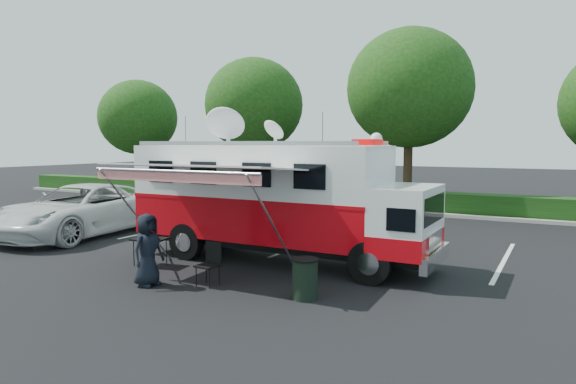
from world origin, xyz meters
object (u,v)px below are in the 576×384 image
white_suv (82,235)px  trash_bin (305,279)px  command_truck (277,198)px  folding_table (150,240)px

white_suv → trash_bin: white_suv is taller
command_truck → white_suv: size_ratio=1.31×
white_suv → trash_bin: (10.37, -2.91, 0.44)m
white_suv → folding_table: (5.40, -2.25, 0.71)m
folding_table → trash_bin: (4.97, -0.66, -0.27)m
command_truck → trash_bin: bearing=-50.8°
white_suv → trash_bin: bearing=-20.8°
white_suv → folding_table: 5.89m
command_truck → trash_bin: size_ratio=9.87×
trash_bin → white_suv: bearing=164.3°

